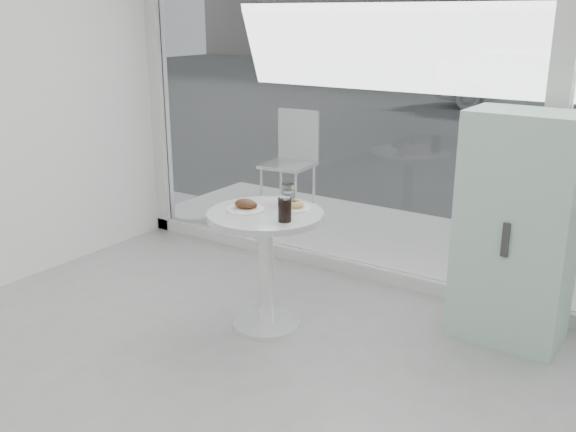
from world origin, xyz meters
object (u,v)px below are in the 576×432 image
Objects in this scene: mint_cabinet at (516,229)px; cola_glass at (285,209)px; patio_chair at (292,156)px; water_tumbler_b at (289,200)px; car_white at (535,79)px; main_table at (266,246)px; plate_fritter at (246,206)px; water_tumbler_a at (288,195)px; plate_donut at (294,206)px.

cola_glass is at bearing -143.12° from mint_cabinet.
patio_chair is 2.21m from water_tumbler_b.
water_tumbler_b is (1.03, -10.55, 0.15)m from car_white.
car_white is at bearing 103.95° from mint_cabinet.
cola_glass is (0.20, -0.09, 0.29)m from main_table.
car_white is 26.16× the size of cola_glass.
water_tumbler_b is at bearing 45.22° from plate_fritter.
water_tumbler_a is at bearing 61.23° from plate_fritter.
water_tumbler_a is 0.88× the size of cola_glass.
patio_chair is (-1.12, 2.01, 0.07)m from main_table.
water_tumbler_b reaches higher than plate_fritter.
water_tumbler_a is at bearing -157.84° from mint_cabinet.
cola_glass is at bearing -69.18° from plate_donut.
mint_cabinet is 6.60× the size of plate_donut.
car_white is at bearing 95.14° from main_table.
water_tumbler_a is (1.14, -1.79, 0.20)m from patio_chair.
mint_cabinet is at bearing 24.34° from water_tumbler_b.
car_white reaches higher than plate_fritter.
water_tumbler_b is at bearing -61.56° from patio_chair.
mint_cabinet reaches higher than main_table.
cola_glass reaches higher than water_tumbler_a.
mint_cabinet is 12.30× the size of water_tumbler_b.
water_tumbler_b is at bearing 118.39° from cola_glass.
main_table is 3.61× the size of plate_donut.
mint_cabinet is 1.40m from water_tumbler_a.
main_table is at bearing 16.69° from plate_fritter.
car_white is (0.16, 8.70, 0.05)m from patio_chair.
car_white is (-0.96, 10.70, 0.12)m from main_table.
water_tumbler_b is at bearing 65.87° from main_table.
plate_fritter is 0.33m from cola_glass.
patio_chair reaches higher than main_table.
water_tumbler_a is (-1.30, -0.50, 0.12)m from mint_cabinet.
main_table is 0.36m from water_tumbler_a.
plate_fritter is at bearing -151.20° from mint_cabinet.
patio_chair is at bearing 123.65° from plate_donut.
patio_chair is at bearing 153.35° from mint_cabinet.
water_tumbler_b is (1.19, -1.85, 0.20)m from patio_chair.
plate_fritter is at bearing -163.31° from main_table.
main_table is 0.37m from cola_glass.
cola_glass is (0.32, -0.05, 0.05)m from plate_fritter.
plate_donut reaches higher than main_table.
car_white is 34.60× the size of water_tumbler_b.
plate_fritter is 0.29m from water_tumbler_a.
cola_glass reaches higher than plate_donut.
patio_chair is (-2.44, 1.28, -0.08)m from mint_cabinet.
water_tumbler_b is at bearing -51.58° from water_tumbler_a.
car_white is at bearing 84.56° from patio_chair.
car_white is 10.85m from cola_glass.
mint_cabinet is at bearing 27.74° from plate_fritter.
main_table is at bearing -167.53° from car_white.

